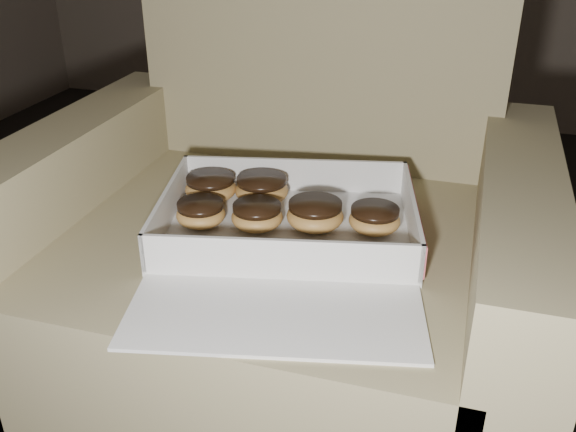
{
  "coord_description": "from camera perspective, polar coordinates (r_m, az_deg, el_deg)",
  "views": [
    {
      "loc": [
        -0.15,
        -0.32,
        0.86
      ],
      "look_at": [
        -0.4,
        0.51,
        0.41
      ],
      "focal_mm": 40.0,
      "sensor_mm": 36.0,
      "label": 1
    }
  ],
  "objects": [
    {
      "name": "donut_a",
      "position": [
        0.97,
        7.7,
        -0.24
      ],
      "size": [
        0.08,
        0.08,
        0.04
      ],
      "color": "gold",
      "rests_on": "bakery_box"
    },
    {
      "name": "donut_c",
      "position": [
        1.05,
        -2.35,
        2.44
      ],
      "size": [
        0.09,
        0.09,
        0.04
      ],
      "color": "gold",
      "rests_on": "bakery_box"
    },
    {
      "name": "crumb_b",
      "position": [
        0.96,
        -8.67,
        -2.07
      ],
      "size": [
        0.01,
        0.01,
        0.0
      ],
      "primitive_type": "ellipsoid",
      "color": "black",
      "rests_on": "bakery_box"
    },
    {
      "name": "donut_b",
      "position": [
        0.97,
        -2.77,
        0.06
      ],
      "size": [
        0.08,
        0.08,
        0.04
      ],
      "color": "gold",
      "rests_on": "bakery_box"
    },
    {
      "name": "armchair",
      "position": [
        1.11,
        -0.38,
        -4.8
      ],
      "size": [
        0.82,
        0.7,
        0.86
      ],
      "color": "#8C8159",
      "rests_on": "floor"
    },
    {
      "name": "donut_e",
      "position": [
        0.97,
        2.42,
        0.16
      ],
      "size": [
        0.09,
        0.09,
        0.04
      ],
      "color": "gold",
      "rests_on": "bakery_box"
    },
    {
      "name": "crumb_a",
      "position": [
        0.91,
        -10.9,
        -3.81
      ],
      "size": [
        0.01,
        0.01,
        0.0
      ],
      "primitive_type": "ellipsoid",
      "color": "black",
      "rests_on": "bakery_box"
    },
    {
      "name": "crumb_c",
      "position": [
        0.89,
        -0.42,
        -4.17
      ],
      "size": [
        0.01,
        0.01,
        0.0
      ],
      "primitive_type": "ellipsoid",
      "color": "black",
      "rests_on": "bakery_box"
    },
    {
      "name": "donut_f",
      "position": [
        1.07,
        -6.88,
        2.56
      ],
      "size": [
        0.08,
        0.08,
        0.04
      ],
      "color": "gold",
      "rests_on": "bakery_box"
    },
    {
      "name": "crumb_d",
      "position": [
        0.94,
        -1.72,
        -2.38
      ],
      "size": [
        0.01,
        0.01,
        0.0
      ],
      "primitive_type": "ellipsoid",
      "color": "black",
      "rests_on": "bakery_box"
    },
    {
      "name": "donut_d",
      "position": [
        0.99,
        -7.76,
        0.29
      ],
      "size": [
        0.08,
        0.08,
        0.04
      ],
      "color": "gold",
      "rests_on": "bakery_box"
    },
    {
      "name": "bakery_box",
      "position": [
        0.95,
        0.01,
        -1.92
      ],
      "size": [
        0.46,
        0.51,
        0.06
      ],
      "rotation": [
        0.0,
        0.0,
        0.21
      ],
      "color": "white",
      "rests_on": "armchair"
    }
  ]
}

